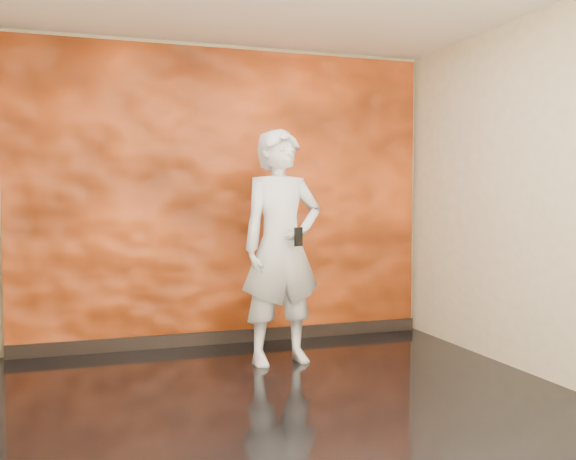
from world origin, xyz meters
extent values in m
cube|color=black|center=(0.00, 0.00, -0.01)|extent=(4.00, 4.00, 0.01)
cube|color=#B7AC92|center=(0.00, 2.00, 1.40)|extent=(4.00, 0.02, 2.80)
cube|color=#B7AC92|center=(0.00, -2.00, 1.40)|extent=(4.00, 0.02, 2.80)
cube|color=#B7AC92|center=(2.00, 0.00, 1.40)|extent=(0.02, 4.00, 2.80)
cube|color=#FF5E1E|center=(0.00, 1.96, 1.38)|extent=(3.90, 0.06, 2.75)
cube|color=black|center=(0.00, 1.92, 0.06)|extent=(3.90, 0.04, 0.12)
imported|color=#A4A8B5|center=(0.26, 1.09, 0.97)|extent=(0.76, 0.54, 1.94)
cube|color=black|center=(0.31, 0.82, 1.07)|extent=(0.08, 0.05, 0.15)
camera|label=1|loc=(-1.36, -3.94, 1.38)|focal=40.00mm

